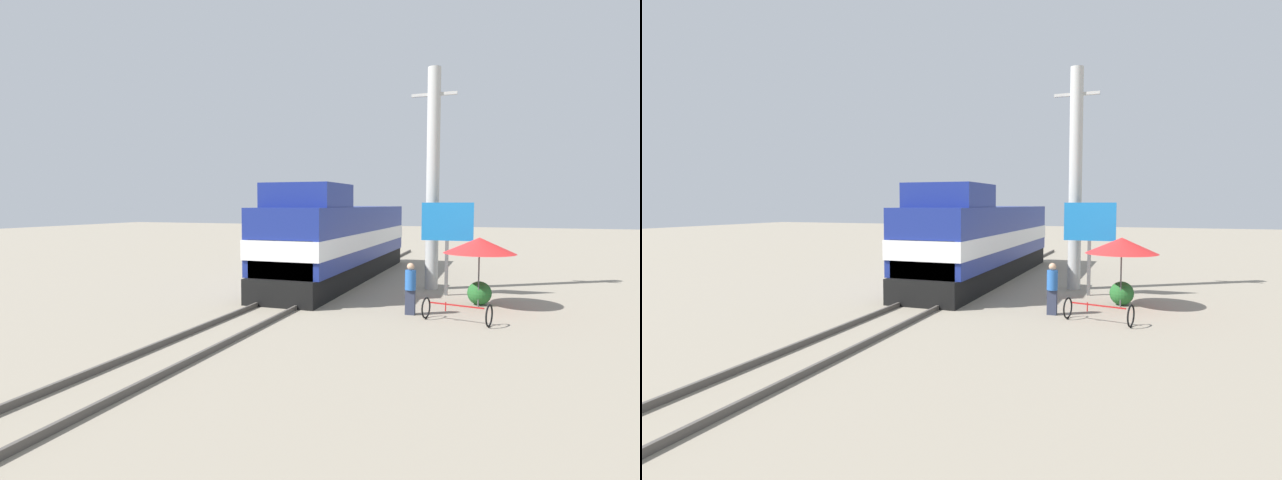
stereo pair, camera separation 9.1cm
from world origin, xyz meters
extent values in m
plane|color=gray|center=(0.00, 0.00, 0.00)|extent=(120.00, 120.00, 0.00)
cube|color=#4C4742|center=(-0.72, 0.00, 0.07)|extent=(0.08, 34.61, 0.15)
cube|color=#4C4742|center=(0.72, 0.00, 0.07)|extent=(0.08, 34.61, 0.15)
cube|color=black|center=(0.00, 3.09, 0.46)|extent=(2.63, 14.66, 0.91)
cube|color=navy|center=(0.00, 3.09, 2.13)|extent=(2.86, 14.07, 2.44)
cube|color=white|center=(0.00, 3.09, 1.89)|extent=(2.90, 14.22, 0.70)
cube|color=white|center=(0.00, -2.92, 1.58)|extent=(2.43, 2.05, 1.34)
cube|color=navy|center=(0.00, -1.30, 3.80)|extent=(2.69, 3.22, 0.91)
cylinder|color=#B2B2AD|center=(4.35, 1.46, 4.47)|extent=(0.52, 0.52, 8.93)
cube|color=#B2B2AD|center=(4.35, 1.46, 7.86)|extent=(1.80, 0.12, 0.12)
cylinder|color=#4C4C4C|center=(6.33, -1.63, 1.11)|extent=(0.05, 0.05, 2.22)
cone|color=red|center=(6.33, -1.63, 2.09)|extent=(2.40, 2.40, 0.54)
cube|color=#595959|center=(5.08, 0.19, 1.05)|extent=(0.12, 0.12, 2.10)
cube|color=#1972BF|center=(5.08, 0.19, 2.82)|extent=(1.92, 0.08, 1.44)
sphere|color=#236028|center=(6.35, -1.29, 0.41)|extent=(0.82, 0.82, 0.82)
cube|color=#2D3347|center=(4.37, -3.64, 0.39)|extent=(0.30, 0.20, 0.79)
cylinder|color=#2659A5|center=(4.37, -3.64, 1.10)|extent=(0.34, 0.34, 0.62)
sphere|color=tan|center=(4.37, -3.64, 1.52)|extent=(0.23, 0.23, 0.23)
torus|color=black|center=(4.92, -4.00, 0.33)|extent=(0.21, 0.64, 0.65)
torus|color=black|center=(6.75, -4.46, 0.33)|extent=(0.21, 0.64, 0.65)
cube|color=#A51919|center=(5.84, -4.23, 0.51)|extent=(1.57, 0.43, 0.04)
cylinder|color=#A51919|center=(5.52, -4.15, 0.44)|extent=(0.04, 0.04, 0.27)
camera|label=1|loc=(7.05, -19.17, 3.47)|focal=28.00mm
camera|label=2|loc=(7.14, -19.14, 3.47)|focal=28.00mm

